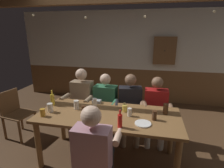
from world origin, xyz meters
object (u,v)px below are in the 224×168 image
at_px(person_1, 104,103).
at_px(plate_0, 143,124).
at_px(bottle_1, 52,99).
at_px(person_4, 94,148).
at_px(condiment_caddy, 97,101).
at_px(pint_glass_6, 154,115).
at_px(chair_empty_near_left, 15,112).
at_px(table_candle, 124,105).
at_px(pint_glass_2, 76,105).
at_px(person_3, 156,107).
at_px(pint_glass_3, 95,103).
at_px(pint_glass_1, 84,109).
at_px(person_0, 81,99).
at_px(pint_glass_0, 125,108).
at_px(person_2, 130,105).
at_px(pint_glass_4, 43,113).
at_px(pint_glass_8, 130,112).
at_px(pint_glass_7, 166,109).
at_px(pint_glass_5, 50,108).
at_px(wall_dart_cabinet, 165,51).
at_px(bottle_0, 120,121).
at_px(dining_table, 108,120).

height_order(person_1, plate_0, person_1).
bearing_deg(bottle_1, person_4, -40.18).
xyz_separation_m(condiment_caddy, plate_0, (0.79, -0.56, -0.02)).
relative_size(plate_0, pint_glass_6, 1.59).
xyz_separation_m(chair_empty_near_left, table_candle, (2.03, -0.03, 0.33)).
height_order(bottle_1, pint_glass_2, bottle_1).
relative_size(chair_empty_near_left, pint_glass_6, 6.61).
xyz_separation_m(person_3, pint_glass_2, (-1.20, -0.60, 0.19)).
xyz_separation_m(person_1, pint_glass_3, (-0.02, -0.50, 0.20)).
xyz_separation_m(condiment_caddy, pint_glass_1, (-0.08, -0.40, 0.03)).
relative_size(person_0, pint_glass_0, 12.52).
height_order(person_3, chair_empty_near_left, person_3).
height_order(person_1, condiment_caddy, person_1).
bearing_deg(pint_glass_0, pint_glass_1, -164.27).
relative_size(person_2, plate_0, 5.66).
height_order(person_4, condiment_caddy, person_4).
relative_size(chair_empty_near_left, pint_glass_4, 8.04).
bearing_deg(plate_0, condiment_caddy, 144.65).
bearing_deg(pint_glass_8, plate_0, -44.44).
distance_m(person_0, table_candle, 0.98).
distance_m(person_1, person_3, 0.92).
xyz_separation_m(person_2, pint_glass_0, (-0.02, -0.53, 0.16)).
xyz_separation_m(table_candle, pint_glass_7, (0.61, -0.10, 0.04)).
relative_size(pint_glass_5, pint_glass_8, 1.13).
xyz_separation_m(plate_0, pint_glass_0, (-0.28, 0.33, 0.04)).
distance_m(pint_glass_7, wall_dart_cabinet, 2.44).
bearing_deg(person_2, plate_0, 98.19).
bearing_deg(condiment_caddy, bottle_0, -53.85).
height_order(chair_empty_near_left, pint_glass_6, pint_glass_6).
bearing_deg(person_1, pint_glass_7, 158.67).
xyz_separation_m(bottle_1, pint_glass_0, (1.17, -0.00, -0.04)).
relative_size(person_1, pint_glass_8, 10.13).
bearing_deg(dining_table, bottle_0, -55.75).
xyz_separation_m(table_candle, pint_glass_6, (0.45, -0.31, 0.03)).
bearing_deg(pint_glass_5, dining_table, 7.41).
bearing_deg(dining_table, pint_glass_2, 172.53).
xyz_separation_m(pint_glass_0, pint_glass_7, (0.58, 0.04, 0.03)).
distance_m(pint_glass_5, pint_glass_8, 1.16).
xyz_separation_m(person_3, plate_0, (-0.18, -0.86, 0.13)).
distance_m(chair_empty_near_left, bottle_0, 2.19).
bearing_deg(plate_0, person_2, 107.03).
distance_m(dining_table, plate_0, 0.55).
distance_m(person_3, pint_glass_4, 1.83).
bearing_deg(wall_dart_cabinet, pint_glass_3, -115.65).
xyz_separation_m(plate_0, pint_glass_7, (0.30, 0.37, 0.07)).
height_order(condiment_caddy, plate_0, condiment_caddy).
height_order(dining_table, pint_glass_1, pint_glass_1).
bearing_deg(pint_glass_3, table_candle, 13.06).
distance_m(person_3, person_4, 1.51).
relative_size(person_0, chair_empty_near_left, 1.43).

